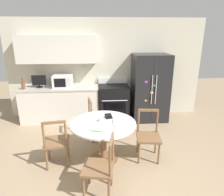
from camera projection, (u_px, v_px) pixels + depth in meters
name	position (u px, v px, depth m)	size (l,w,h in m)	color
ground_plane	(114.00, 174.00, 3.29)	(14.00, 14.00, 0.00)	#9E8466
back_wall	(94.00, 64.00, 5.29)	(5.20, 0.44, 2.60)	beige
kitchen_counter	(61.00, 104.00, 5.24)	(2.00, 0.64, 0.90)	silver
refrigerator	(150.00, 88.00, 5.21)	(0.91, 0.76, 1.73)	black
oven_range	(114.00, 102.00, 5.31)	(0.77, 0.68, 1.08)	black
microwave	(63.00, 81.00, 5.07)	(0.48, 0.35, 0.31)	white
countertop_tv	(39.00, 81.00, 5.04)	(0.35, 0.16, 0.31)	black
counter_bottle	(23.00, 85.00, 4.90)	(0.08, 0.08, 0.27)	brown
dining_table	(103.00, 131.00, 3.50)	(1.14, 1.14, 0.74)	white
dining_chair_far	(98.00, 120.00, 4.30)	(0.49, 0.49, 0.90)	brown
dining_chair_near	(100.00, 168.00, 2.77)	(0.49, 0.49, 0.90)	brown
dining_chair_right	(148.00, 136.00, 3.62)	(0.47, 0.47, 0.90)	brown
dining_chair_left	(57.00, 142.00, 3.42)	(0.47, 0.47, 0.90)	brown
candle_glass	(101.00, 119.00, 3.50)	(0.09, 0.09, 0.08)	silver
folded_napkin	(98.00, 130.00, 3.13)	(0.19, 0.10, 0.05)	beige
wallet	(109.00, 116.00, 3.64)	(0.15, 0.15, 0.07)	black
mail_stack	(120.00, 123.00, 3.42)	(0.25, 0.32, 0.02)	white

